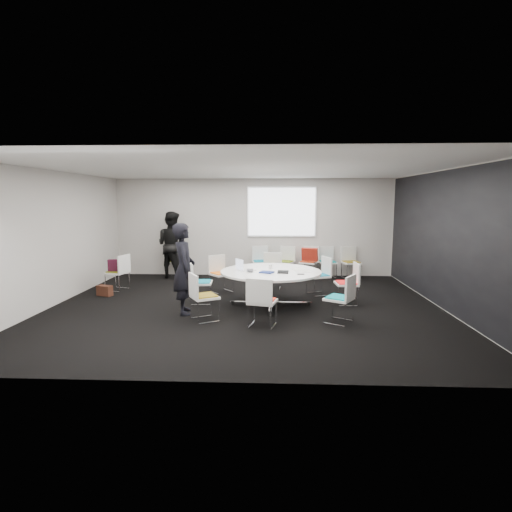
{
  "coord_description": "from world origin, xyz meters",
  "views": [
    {
      "loc": [
        0.57,
        -8.04,
        2.19
      ],
      "look_at": [
        0.2,
        0.4,
        1.0
      ],
      "focal_mm": 28.0,
      "sensor_mm": 36.0,
      "label": 1
    }
  ],
  "objects_px": {
    "chair_back_a": "(261,268)",
    "chair_back_d": "(327,268)",
    "chair_ring_h": "(339,308)",
    "chair_back_e": "(351,268)",
    "chair_back_b": "(285,268)",
    "person_main": "(184,269)",
    "chair_ring_g": "(262,311)",
    "maroon_bag": "(117,265)",
    "chair_spare_left": "(118,279)",
    "chair_person_back": "(174,267)",
    "chair_ring_f": "(204,306)",
    "brown_bag": "(105,291)",
    "laptop": "(252,271)",
    "chair_back_c": "(309,268)",
    "chair_ring_d": "(221,281)",
    "chair_ring_b": "(319,283)",
    "person_back": "(172,245)",
    "conference_table": "(271,280)",
    "chair_ring_c": "(272,278)",
    "chair_ring_a": "(347,291)",
    "chair_ring_e": "(201,290)",
    "cup": "(270,266)"
  },
  "relations": [
    {
      "from": "chair_back_a",
      "to": "chair_back_d",
      "type": "bearing_deg",
      "value": 172.72
    },
    {
      "from": "chair_ring_h",
      "to": "chair_back_e",
      "type": "distance_m",
      "value": 4.31
    },
    {
      "from": "chair_back_b",
      "to": "person_main",
      "type": "distance_m",
      "value": 4.27
    },
    {
      "from": "chair_ring_g",
      "to": "person_main",
      "type": "bearing_deg",
      "value": 166.89
    },
    {
      "from": "person_main",
      "to": "maroon_bag",
      "type": "bearing_deg",
      "value": 33.15
    },
    {
      "from": "chair_spare_left",
      "to": "chair_person_back",
      "type": "height_order",
      "value": "same"
    },
    {
      "from": "chair_ring_h",
      "to": "chair_back_b",
      "type": "relative_size",
      "value": 1.0
    },
    {
      "from": "chair_ring_f",
      "to": "maroon_bag",
      "type": "relative_size",
      "value": 2.2
    },
    {
      "from": "person_main",
      "to": "brown_bag",
      "type": "xyz_separation_m",
      "value": [
        -2.17,
        1.34,
        -0.76
      ]
    },
    {
      "from": "laptop",
      "to": "maroon_bag",
      "type": "height_order",
      "value": "maroon_bag"
    },
    {
      "from": "chair_ring_f",
      "to": "chair_back_b",
      "type": "height_order",
      "value": "same"
    },
    {
      "from": "chair_back_c",
      "to": "chair_ring_d",
      "type": "bearing_deg",
      "value": 63.85
    },
    {
      "from": "chair_ring_b",
      "to": "person_back",
      "type": "bearing_deg",
      "value": 42.99
    },
    {
      "from": "chair_ring_b",
      "to": "chair_ring_f",
      "type": "bearing_deg",
      "value": 111.31
    },
    {
      "from": "conference_table",
      "to": "chair_spare_left",
      "type": "relative_size",
      "value": 2.37
    },
    {
      "from": "chair_back_c",
      "to": "laptop",
      "type": "xyz_separation_m",
      "value": [
        -1.44,
        -3.08,
        0.47
      ]
    },
    {
      "from": "chair_ring_c",
      "to": "chair_ring_g",
      "type": "bearing_deg",
      "value": 93.13
    },
    {
      "from": "chair_ring_a",
      "to": "chair_ring_c",
      "type": "distance_m",
      "value": 2.14
    },
    {
      "from": "person_back",
      "to": "maroon_bag",
      "type": "distance_m",
      "value": 1.93
    },
    {
      "from": "chair_person_back",
      "to": "person_back",
      "type": "relative_size",
      "value": 0.47
    },
    {
      "from": "chair_ring_d",
      "to": "chair_ring_c",
      "type": "bearing_deg",
      "value": 161.43
    },
    {
      "from": "chair_ring_g",
      "to": "chair_person_back",
      "type": "relative_size",
      "value": 1.0
    },
    {
      "from": "chair_ring_b",
      "to": "chair_person_back",
      "type": "xyz_separation_m",
      "value": [
        -3.92,
        2.06,
        0.0
      ]
    },
    {
      "from": "chair_ring_c",
      "to": "brown_bag",
      "type": "bearing_deg",
      "value": 19.59
    },
    {
      "from": "chair_ring_d",
      "to": "chair_ring_f",
      "type": "bearing_deg",
      "value": 50.49
    },
    {
      "from": "chair_back_c",
      "to": "person_back",
      "type": "bearing_deg",
      "value": 25.88
    },
    {
      "from": "chair_ring_g",
      "to": "brown_bag",
      "type": "height_order",
      "value": "chair_ring_g"
    },
    {
      "from": "conference_table",
      "to": "chair_ring_a",
      "type": "relative_size",
      "value": 2.37
    },
    {
      "from": "chair_back_d",
      "to": "maroon_bag",
      "type": "bearing_deg",
      "value": 9.43
    },
    {
      "from": "chair_ring_g",
      "to": "chair_back_d",
      "type": "height_order",
      "value": "same"
    },
    {
      "from": "chair_back_c",
      "to": "person_back",
      "type": "height_order",
      "value": "person_back"
    },
    {
      "from": "chair_ring_e",
      "to": "cup",
      "type": "distance_m",
      "value": 1.57
    },
    {
      "from": "chair_spare_left",
      "to": "chair_back_c",
      "type": "bearing_deg",
      "value": -54.13
    },
    {
      "from": "chair_ring_f",
      "to": "maroon_bag",
      "type": "distance_m",
      "value": 3.49
    },
    {
      "from": "conference_table",
      "to": "chair_ring_h",
      "type": "relative_size",
      "value": 2.37
    },
    {
      "from": "chair_ring_f",
      "to": "chair_back_a",
      "type": "distance_m",
      "value": 4.28
    },
    {
      "from": "chair_ring_h",
      "to": "person_back",
      "type": "distance_m",
      "value": 5.76
    },
    {
      "from": "chair_ring_c",
      "to": "maroon_bag",
      "type": "bearing_deg",
      "value": 11.45
    },
    {
      "from": "person_main",
      "to": "chair_ring_c",
      "type": "bearing_deg",
      "value": -50.91
    },
    {
      "from": "person_main",
      "to": "person_back",
      "type": "relative_size",
      "value": 0.94
    },
    {
      "from": "chair_ring_f",
      "to": "chair_back_e",
      "type": "height_order",
      "value": "same"
    },
    {
      "from": "chair_ring_b",
      "to": "maroon_bag",
      "type": "xyz_separation_m",
      "value": [
        -4.86,
        0.24,
        0.34
      ]
    },
    {
      "from": "chair_ring_h",
      "to": "chair_ring_b",
      "type": "bearing_deg",
      "value": 34.67
    },
    {
      "from": "chair_back_e",
      "to": "chair_ring_a",
      "type": "bearing_deg",
      "value": 64.69
    },
    {
      "from": "conference_table",
      "to": "chair_ring_f",
      "type": "xyz_separation_m",
      "value": [
        -1.2,
        -1.15,
        -0.25
      ]
    },
    {
      "from": "cup",
      "to": "chair_back_d",
      "type": "bearing_deg",
      "value": 60.12
    },
    {
      "from": "chair_spare_left",
      "to": "brown_bag",
      "type": "distance_m",
      "value": 0.6
    },
    {
      "from": "chair_back_a",
      "to": "person_back",
      "type": "height_order",
      "value": "person_back"
    },
    {
      "from": "chair_back_d",
      "to": "person_main",
      "type": "bearing_deg",
      "value": 39.55
    },
    {
      "from": "chair_ring_d",
      "to": "cup",
      "type": "height_order",
      "value": "chair_ring_d"
    }
  ]
}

